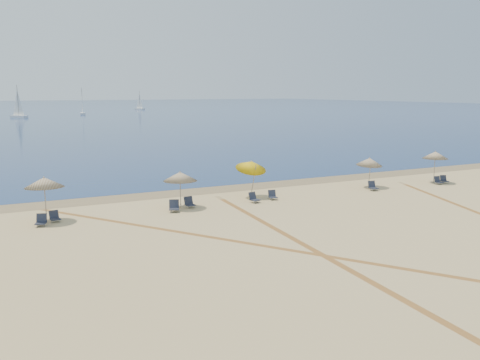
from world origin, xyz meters
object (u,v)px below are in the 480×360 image
object	(u,v)px
chair_2	(41,221)
sailboat_0	(140,104)
umbrella_3	(251,165)
chair_3	(55,217)
chair_10	(444,180)
chair_5	(189,203)
umbrella_5	(435,155)
chair_9	(438,181)
umbrella_2	(180,176)
umbrella_4	(369,162)
chair_6	(254,198)
sailboat_3	(82,106)
sailboat_1	(18,108)
chair_4	(174,207)
umbrella_1	(44,182)
chair_7	(273,195)
chair_8	(373,186)

from	to	relation	value
chair_2	sailboat_0	bearing A→B (deg)	91.17
umbrella_3	sailboat_0	bearing A→B (deg)	77.21
chair_3	sailboat_0	world-z (taller)	sailboat_0
chair_10	sailboat_0	xyz separation A→B (m)	(22.58, 172.13, 1.96)
chair_3	chair_5	distance (m)	7.92
umbrella_3	sailboat_0	world-z (taller)	sailboat_0
umbrella_5	chair_9	distance (m)	2.06
umbrella_2	chair_5	xyz separation A→B (m)	(0.50, -0.19, -1.66)
umbrella_4	chair_2	xyz separation A→B (m)	(-23.13, -1.15, -1.65)
umbrella_3	chair_3	size ratio (longest dim) A/B	4.13
chair_6	sailboat_0	xyz separation A→B (m)	(39.28, 171.88, 1.93)
umbrella_4	chair_6	size ratio (longest dim) A/B	3.01
chair_5	sailboat_3	distance (m)	136.63
sailboat_1	chair_4	bearing A→B (deg)	-121.96
umbrella_1	umbrella_5	distance (m)	28.73
chair_4	chair_7	distance (m)	7.05
umbrella_5	chair_10	size ratio (longest dim) A/B	3.55
umbrella_1	umbrella_3	size ratio (longest dim) A/B	0.91
chair_9	chair_4	bearing A→B (deg)	-176.16
chair_3	sailboat_1	bearing A→B (deg)	78.32
umbrella_5	chair_2	bearing A→B (deg)	-179.05
chair_2	chair_6	distance (m)	12.94
umbrella_1	chair_2	size ratio (longest dim) A/B	3.33
chair_2	chair_7	size ratio (longest dim) A/B	1.12
chair_8	chair_10	distance (m)	7.02
chair_6	chair_8	size ratio (longest dim) A/B	1.07
umbrella_2	umbrella_5	size ratio (longest dim) A/B	0.91
umbrella_1	sailboat_3	world-z (taller)	sailboat_3
chair_8	chair_10	bearing A→B (deg)	5.73
chair_5	chair_8	bearing A→B (deg)	-6.96
chair_4	sailboat_3	distance (m)	137.43
chair_2	sailboat_3	size ratio (longest dim) A/B	0.09
umbrella_3	chair_10	distance (m)	16.29
umbrella_5	chair_3	bearing A→B (deg)	179.71
chair_2	umbrella_2	bearing A→B (deg)	24.14
umbrella_2	sailboat_1	distance (m)	123.31
chair_3	chair_4	distance (m)	6.73
umbrella_1	chair_2	xyz separation A→B (m)	(-0.35, -0.88, -1.91)
chair_3	chair_6	world-z (taller)	chair_6
chair_4	sailboat_0	world-z (taller)	sailboat_0
chair_3	umbrella_3	bearing A→B (deg)	-4.14
umbrella_1	chair_2	distance (m)	2.13
chair_6	chair_9	world-z (taller)	chair_6
chair_6	sailboat_1	world-z (taller)	sailboat_1
umbrella_2	chair_6	world-z (taller)	umbrella_2
chair_4	sailboat_3	bearing A→B (deg)	102.40
sailboat_0	sailboat_3	distance (m)	45.19
sailboat_1	sailboat_3	bearing A→B (deg)	0.14
chair_5	chair_6	xyz separation A→B (m)	(4.26, -0.47, -0.00)
chair_3	umbrella_1	bearing A→B (deg)	137.82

